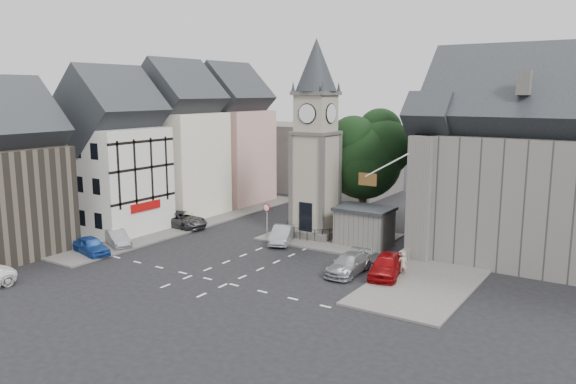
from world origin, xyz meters
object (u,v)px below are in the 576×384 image
Objects in this scene: clock_tower at (316,140)px; stone_shelter at (364,226)px; car_west_blue at (91,246)px; pedestrian at (403,264)px; car_east_red at (387,265)px.

clock_tower is 3.78× the size of stone_shelter.
pedestrian is (21.43, 8.00, 0.14)m from car_west_blue.
stone_shelter is 7.76m from pedestrian.
car_west_blue is 2.43× the size of pedestrian.
car_east_red is 1.12m from pedestrian.
car_west_blue is at bearing -172.64° from car_east_red.
stone_shelter is 20.95m from car_west_blue.
stone_shelter reaches higher than car_east_red.
stone_shelter reaches higher than pedestrian.
pedestrian reaches higher than car_west_blue.
car_east_red is at bearing -53.70° from stone_shelter.
clock_tower is 4.13× the size of car_west_blue.
clock_tower is at bearing 174.16° from stone_shelter.
pedestrian is at bearing -30.37° from clock_tower.
pedestrian is at bearing -55.86° from car_west_blue.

